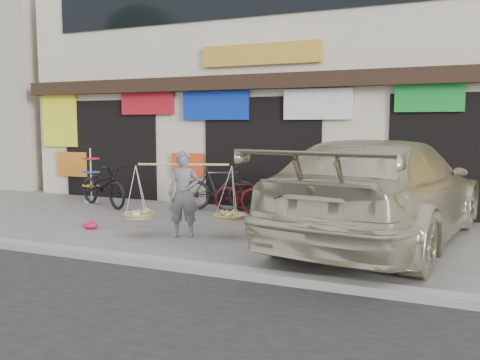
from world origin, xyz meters
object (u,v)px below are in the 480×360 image
at_px(bike_3, 252,193).
at_px(bike_0, 104,185).
at_px(bike_1, 219,187).
at_px(display_rack, 91,181).
at_px(street_vendor, 184,198).
at_px(bike_2, 279,195).
at_px(suv, 382,191).

bearing_deg(bike_3, bike_0, 87.23).
bearing_deg(bike_0, bike_1, -55.79).
relative_size(bike_1, display_rack, 1.31).
bearing_deg(bike_1, bike_3, -109.25).
xyz_separation_m(bike_1, display_rack, (-3.66, -0.16, 0.01)).
distance_m(street_vendor, bike_3, 2.83).
bearing_deg(street_vendor, bike_2, 54.30).
height_order(suv, display_rack, suv).
height_order(bike_0, display_rack, display_rack).
distance_m(street_vendor, bike_0, 4.22).
height_order(street_vendor, suv, suv).
distance_m(street_vendor, bike_2, 2.95).
xyz_separation_m(street_vendor, suv, (3.35, 0.98, 0.17)).
height_order(street_vendor, bike_3, street_vendor).
height_order(bike_2, bike_3, same).
xyz_separation_m(street_vendor, bike_1, (-0.65, 2.86, -0.16)).
distance_m(bike_0, suv, 7.04).
xyz_separation_m(bike_0, bike_3, (3.77, 0.56, -0.06)).
bearing_deg(bike_3, suv, -131.46).
bearing_deg(suv, bike_0, -1.51).
xyz_separation_m(street_vendor, display_rack, (-4.31, 2.69, -0.15)).
bearing_deg(display_rack, bike_2, 1.36).
bearing_deg(suv, bike_3, -21.30).
distance_m(suv, display_rack, 7.85).
xyz_separation_m(bike_2, display_rack, (-5.17, -0.12, 0.11)).
height_order(bike_2, display_rack, display_rack).
distance_m(bike_0, bike_2, 4.46).
bearing_deg(street_vendor, bike_3, 67.17).
xyz_separation_m(bike_1, bike_2, (1.51, -0.04, -0.09)).
bearing_deg(bike_1, bike_2, -108.02).
relative_size(bike_0, bike_3, 1.13).
xyz_separation_m(bike_1, suv, (4.00, -1.88, 0.33)).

